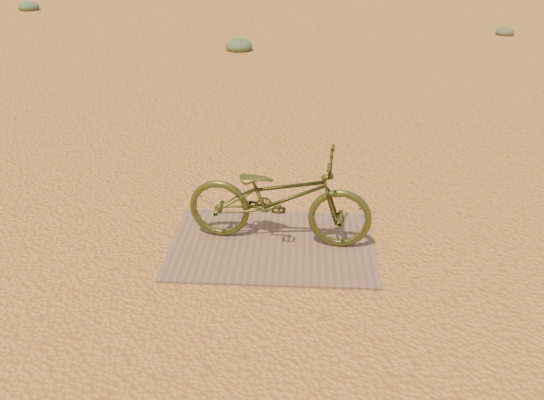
{
  "coord_description": "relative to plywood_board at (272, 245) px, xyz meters",
  "views": [
    {
      "loc": [
        0.76,
        -3.15,
        2.31
      ],
      "look_at": [
        0.55,
        0.55,
        0.43
      ],
      "focal_mm": 35.0,
      "sensor_mm": 36.0,
      "label": 1
    }
  ],
  "objects": [
    {
      "name": "ground",
      "position": [
        -0.55,
        -0.55,
        -0.01
      ],
      "size": [
        120.0,
        120.0,
        0.0
      ],
      "primitive_type": "plane",
      "color": "#C88A45",
      "rests_on": "ground"
    },
    {
      "name": "plywood_board",
      "position": [
        0.0,
        0.0,
        0.0
      ],
      "size": [
        1.65,
        1.12,
        0.02
      ],
      "primitive_type": "cube",
      "color": "brown",
      "rests_on": "ground"
    },
    {
      "name": "bicycle",
      "position": [
        0.05,
        0.07,
        0.4
      ],
      "size": [
        1.54,
        0.68,
        0.78
      ],
      "primitive_type": "imported",
      "rotation": [
        0.0,
        0.0,
        1.46
      ],
      "color": "#41481D",
      "rests_on": "plywood_board"
    },
    {
      "name": "kale_a",
      "position": [
        -1.17,
        7.98,
        -0.01
      ],
      "size": [
        0.59,
        0.59,
        0.32
      ],
      "primitive_type": "ellipsoid",
      "color": "#576D4A",
      "rests_on": "ground"
    },
    {
      "name": "kale_b",
      "position": [
        5.23,
        10.26,
        -0.01
      ],
      "size": [
        0.45,
        0.45,
        0.25
      ],
      "primitive_type": "ellipsoid",
      "color": "#576D4A",
      "rests_on": "ground"
    },
    {
      "name": "kale_c",
      "position": [
        -8.77,
        14.12,
        -0.01
      ],
      "size": [
        0.66,
        0.66,
        0.36
      ],
      "primitive_type": "ellipsoid",
      "color": "#576D4A",
      "rests_on": "ground"
    }
  ]
}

